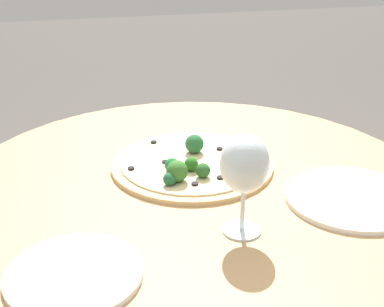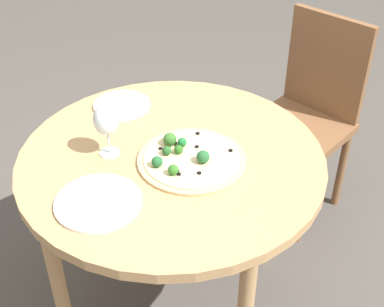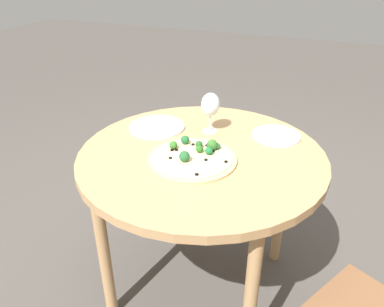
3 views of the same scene
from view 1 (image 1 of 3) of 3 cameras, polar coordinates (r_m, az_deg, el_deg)
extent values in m
cylinder|color=tan|center=(1.10, 0.23, -3.85)|extent=(1.00, 1.00, 0.04)
cylinder|color=tan|center=(1.54, -14.22, -11.84)|extent=(0.05, 0.05, 0.71)
cylinder|color=tan|center=(1.63, 8.30, -9.00)|extent=(0.05, 0.05, 0.71)
cylinder|color=brown|center=(1.75, -19.05, -13.31)|extent=(0.04, 0.04, 0.43)
cylinder|color=tan|center=(1.16, 0.00, -1.13)|extent=(0.35, 0.35, 0.01)
cylinder|color=beige|center=(1.15, 0.00, -0.81)|extent=(0.31, 0.31, 0.00)
sphere|color=#29621D|center=(1.10, 0.16, -1.10)|extent=(0.03, 0.03, 0.03)
sphere|color=#265725|center=(1.08, 1.18, -1.81)|extent=(0.03, 0.03, 0.03)
sphere|color=#1C6630|center=(1.10, -2.13, -1.28)|extent=(0.03, 0.03, 0.03)
sphere|color=#346728|center=(1.06, -1.60, -1.89)|extent=(0.04, 0.04, 0.04)
sphere|color=#245C2F|center=(1.18, 0.26, 1.05)|extent=(0.04, 0.04, 0.04)
sphere|color=#306A24|center=(1.14, 5.09, -0.23)|extent=(0.03, 0.03, 0.03)
sphere|color=#215D2E|center=(1.08, 4.75, -1.58)|extent=(0.04, 0.04, 0.04)
sphere|color=#1F582F|center=(1.05, -2.41, -2.74)|extent=(0.03, 0.03, 0.03)
cylinder|color=black|center=(1.14, -2.87, -0.88)|extent=(0.01, 0.01, 0.00)
cylinder|color=black|center=(1.24, -4.12, 1.23)|extent=(0.01, 0.01, 0.00)
cylinder|color=black|center=(1.21, 2.96, 0.52)|extent=(0.01, 0.01, 0.00)
cylinder|color=black|center=(1.05, 0.30, -3.24)|extent=(0.01, 0.01, 0.00)
cylinder|color=black|center=(1.16, 4.73, -0.55)|extent=(0.01, 0.01, 0.00)
cylinder|color=black|center=(1.08, -2.30, -2.48)|extent=(0.01, 0.01, 0.00)
cylinder|color=black|center=(1.12, -6.52, -1.59)|extent=(0.01, 0.01, 0.00)
cylinder|color=black|center=(1.15, 4.13, -0.81)|extent=(0.01, 0.01, 0.00)
cylinder|color=black|center=(1.08, 3.03, -2.57)|extent=(0.01, 0.01, 0.00)
cylinder|color=silver|center=(0.94, 5.32, -8.13)|extent=(0.07, 0.07, 0.00)
cylinder|color=silver|center=(0.92, 5.41, -6.07)|extent=(0.01, 0.01, 0.07)
ellipsoid|color=silver|center=(0.87, 5.64, -1.06)|extent=(0.08, 0.08, 0.10)
cylinder|color=silver|center=(0.85, -12.47, -12.45)|extent=(0.21, 0.21, 0.01)
cylinder|color=silver|center=(1.07, 16.63, -4.53)|extent=(0.25, 0.25, 0.01)
camera|label=2|loc=(2.13, 43.02, 33.58)|focal=50.00mm
camera|label=3|loc=(2.21, -22.36, 28.77)|focal=35.00mm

